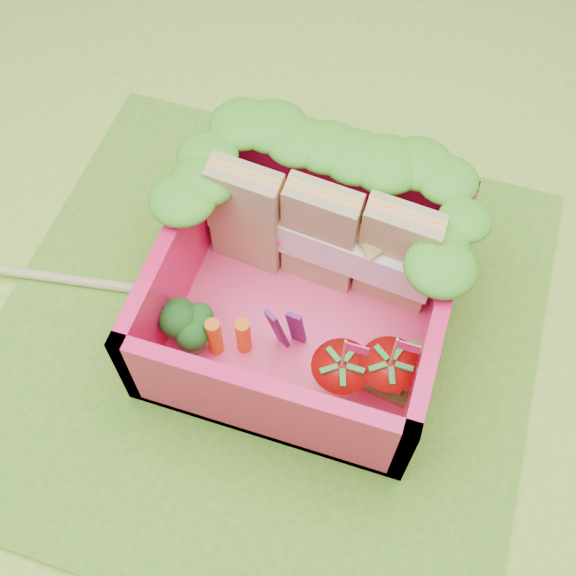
% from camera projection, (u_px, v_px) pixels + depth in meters
% --- Properties ---
extents(ground, '(14.00, 14.00, 0.00)m').
position_uv_depth(ground, '(265.00, 335.00, 3.57)').
color(ground, '#82BF35').
rests_on(ground, ground).
extents(placemat, '(2.60, 2.60, 0.03)m').
position_uv_depth(placemat, '(265.00, 334.00, 3.56)').
color(placemat, '#4FA224').
rests_on(placemat, ground).
extents(bento_floor, '(1.30, 1.30, 0.05)m').
position_uv_depth(bento_floor, '(303.00, 315.00, 3.57)').
color(bento_floor, '#FF417D').
rests_on(bento_floor, placemat).
extents(bento_box, '(1.30, 1.30, 0.55)m').
position_uv_depth(bento_box, '(304.00, 290.00, 3.35)').
color(bento_box, '#F31454').
rests_on(bento_box, placemat).
extents(lettuce_ruffle, '(1.43, 0.77, 0.11)m').
position_uv_depth(lettuce_ruffle, '(335.00, 170.00, 3.29)').
color(lettuce_ruffle, '#3D961B').
rests_on(lettuce_ruffle, bento_box).
extents(sandwich_stack, '(1.14, 0.28, 0.63)m').
position_uv_depth(sandwich_stack, '(322.00, 236.00, 3.41)').
color(sandwich_stack, tan).
rests_on(sandwich_stack, bento_floor).
extents(broccoli, '(0.31, 0.31, 0.24)m').
position_uv_depth(broccoli, '(189.00, 328.00, 3.31)').
color(broccoli, '#5A9C4B').
rests_on(broccoli, bento_floor).
extents(carrot_sticks, '(0.19, 0.12, 0.26)m').
position_uv_depth(carrot_sticks, '(228.00, 337.00, 3.34)').
color(carrot_sticks, orange).
rests_on(carrot_sticks, bento_floor).
extents(purple_wedges, '(0.15, 0.07, 0.38)m').
position_uv_depth(purple_wedges, '(287.00, 328.00, 3.29)').
color(purple_wedges, '#571C63').
rests_on(purple_wedges, bento_floor).
extents(strawberry_left, '(0.27, 0.27, 0.51)m').
position_uv_depth(strawberry_left, '(340.00, 378.00, 3.22)').
color(strawberry_left, '#B50B0B').
rests_on(strawberry_left, bento_floor).
extents(strawberry_right, '(0.27, 0.27, 0.51)m').
position_uv_depth(strawberry_right, '(387.00, 376.00, 3.22)').
color(strawberry_right, '#B50B0B').
rests_on(strawberry_right, bento_floor).
extents(snap_peas, '(0.33, 0.38, 0.05)m').
position_uv_depth(snap_peas, '(394.00, 372.00, 3.36)').
color(snap_peas, green).
rests_on(snap_peas, bento_floor).
extents(chopsticks, '(2.37, 0.42, 0.05)m').
position_uv_depth(chopsticks, '(67.00, 279.00, 3.68)').
color(chopsticks, '#D7C576').
rests_on(chopsticks, placemat).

